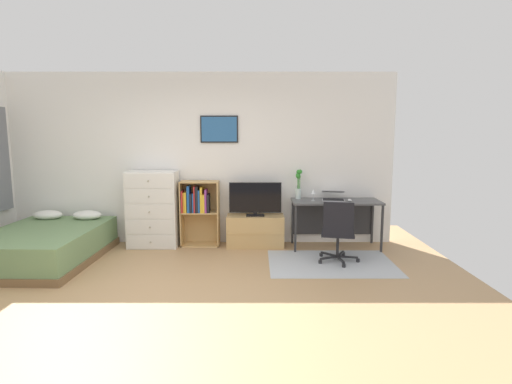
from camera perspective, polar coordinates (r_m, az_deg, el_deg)
ground_plane at (r=4.51m, az=-11.75°, el=-14.91°), size 7.20×7.20×0.00m
wall_back_with_posters at (r=6.56m, az=-7.83°, el=4.60°), size 6.12×0.09×2.70m
area_rug at (r=5.74m, az=10.36°, el=-9.73°), size 1.70×1.20×0.01m
bed at (r=6.38m, az=-27.60°, el=-6.59°), size 1.44×1.97×0.58m
dresser at (r=6.52m, az=-14.34°, el=-2.35°), size 0.76×0.46×1.18m
bookshelf at (r=6.45m, az=-8.23°, el=-2.10°), size 0.60×0.30×1.02m
tv_stand at (r=6.41m, az=-0.22°, el=-5.45°), size 0.89×0.41×0.49m
television at (r=6.29m, az=-0.22°, el=-1.02°), size 0.81×0.16×0.52m
desk at (r=6.45m, az=10.86°, el=-2.26°), size 1.34×0.57×0.74m
office_chair at (r=5.64m, az=11.29°, el=-5.29°), size 0.58×0.57×0.86m
laptop at (r=6.41m, az=10.64°, el=-0.54°), size 0.39×0.41×0.15m
computer_mouse at (r=6.32m, az=12.88°, el=-1.13°), size 0.06×0.10×0.03m
bamboo_vase at (r=6.40m, az=5.84°, el=1.29°), size 0.10×0.10×0.46m
wine_glass at (r=6.25m, az=7.90°, el=-0.00°), size 0.07×0.07×0.18m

